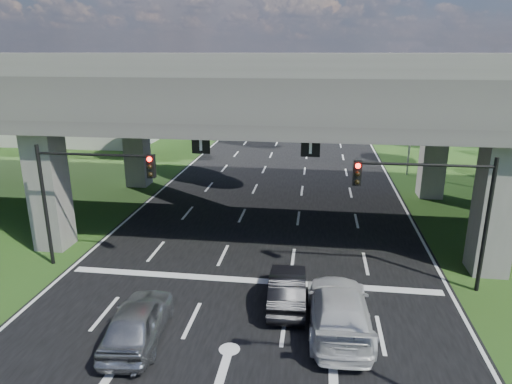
% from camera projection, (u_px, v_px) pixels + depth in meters
% --- Properties ---
extents(ground, '(160.00, 160.00, 0.00)m').
position_uv_depth(ground, '(237.00, 324.00, 17.60)').
color(ground, '#273F14').
rests_on(ground, ground).
extents(road, '(18.00, 120.00, 0.03)m').
position_uv_depth(road, '(266.00, 229.00, 27.07)').
color(road, black).
rests_on(road, ground).
extents(overpass, '(80.00, 15.00, 10.00)m').
position_uv_depth(overpass, '(271.00, 90.00, 26.63)').
color(overpass, '#363331').
rests_on(overpass, ground).
extents(warehouse, '(20.00, 10.00, 4.00)m').
position_uv_depth(warehouse, '(71.00, 123.00, 53.49)').
color(warehouse, '#9E9E99').
rests_on(warehouse, ground).
extents(signal_right, '(5.76, 0.54, 6.00)m').
position_uv_depth(signal_right, '(436.00, 198.00, 19.10)').
color(signal_right, black).
rests_on(signal_right, ground).
extents(signal_left, '(5.76, 0.54, 6.00)m').
position_uv_depth(signal_left, '(85.00, 184.00, 21.11)').
color(signal_left, black).
rests_on(signal_left, ground).
extents(streetlight_far, '(3.38, 0.25, 10.00)m').
position_uv_depth(streetlight_far, '(409.00, 106.00, 37.31)').
color(streetlight_far, gray).
rests_on(streetlight_far, ground).
extents(streetlight_beyond, '(3.38, 0.25, 10.00)m').
position_uv_depth(streetlight_beyond, '(383.00, 90.00, 52.46)').
color(streetlight_beyond, gray).
rests_on(streetlight_beyond, ground).
extents(tree_left_near, '(4.50, 4.50, 7.80)m').
position_uv_depth(tree_left_near, '(138.00, 110.00, 42.59)').
color(tree_left_near, black).
rests_on(tree_left_near, ground).
extents(tree_left_mid, '(3.91, 3.90, 6.76)m').
position_uv_depth(tree_left_mid, '(140.00, 107.00, 50.74)').
color(tree_left_mid, black).
rests_on(tree_left_mid, ground).
extents(tree_left_far, '(4.80, 4.80, 8.32)m').
position_uv_depth(tree_left_far, '(193.00, 92.00, 57.52)').
color(tree_left_far, black).
rests_on(tree_left_far, ground).
extents(tree_right_near, '(4.20, 4.20, 7.28)m').
position_uv_depth(tree_right_near, '(433.00, 116.00, 41.11)').
color(tree_right_near, black).
rests_on(tree_right_near, ground).
extents(tree_right_mid, '(3.91, 3.90, 6.76)m').
position_uv_depth(tree_right_mid, '(444.00, 110.00, 48.40)').
color(tree_right_mid, black).
rests_on(tree_right_mid, ground).
extents(tree_right_far, '(4.50, 4.50, 7.80)m').
position_uv_depth(tree_right_far, '(394.00, 96.00, 56.30)').
color(tree_right_far, black).
rests_on(tree_right_far, ground).
extents(car_silver, '(2.26, 4.74, 1.57)m').
position_uv_depth(car_silver, '(138.00, 321.00, 16.40)').
color(car_silver, '#9FA2A7').
rests_on(car_silver, road).
extents(car_dark, '(1.66, 4.30, 1.40)m').
position_uv_depth(car_dark, '(287.00, 288.00, 18.79)').
color(car_dark, black).
rests_on(car_dark, road).
extents(car_white, '(2.50, 5.72, 1.64)m').
position_uv_depth(car_white, '(339.00, 309.00, 17.04)').
color(car_white, '#BDBDBD').
rests_on(car_white, road).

